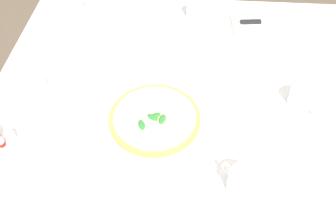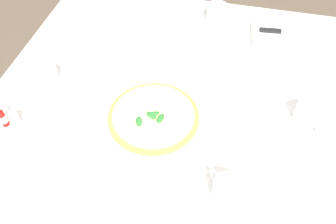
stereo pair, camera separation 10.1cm
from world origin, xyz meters
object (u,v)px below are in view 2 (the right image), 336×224
object	(u,v)px
pizza_plate	(154,119)
dinner_knife	(285,32)
coffee_cup_center_back	(217,14)
hot_sauce_bottle	(2,117)
napkin_folded	(283,35)
coffee_cup_back_corner	(228,193)
coffee_cup_far_left	(46,76)
pizza	(153,116)
coffee_cup_right_edge	(308,115)
salt_shaker	(14,118)

from	to	relation	value
pizza_plate	dinner_knife	world-z (taller)	dinner_knife
coffee_cup_center_back	dinner_knife	distance (m)	0.25
hot_sauce_bottle	napkin_folded	bearing A→B (deg)	37.52
pizza_plate	napkin_folded	bearing A→B (deg)	53.65
pizza_plate	coffee_cup_back_corner	xyz separation A→B (m)	(0.23, -0.19, 0.02)
coffee_cup_far_left	coffee_cup_center_back	bearing A→B (deg)	43.46
pizza	napkin_folded	world-z (taller)	pizza
pizza_plate	coffee_cup_center_back	xyz separation A→B (m)	(0.11, 0.52, 0.02)
coffee_cup_right_edge	coffee_cup_far_left	xyz separation A→B (m)	(-0.79, -0.03, 0.01)
coffee_cup_center_back	hot_sauce_bottle	distance (m)	0.81
coffee_cup_center_back	coffee_cup_right_edge	xyz separation A→B (m)	(0.32, -0.42, -0.01)
coffee_cup_far_left	coffee_cup_right_edge	bearing A→B (deg)	1.93
coffee_cup_far_left	napkin_folded	world-z (taller)	coffee_cup_far_left
coffee_cup_far_left	salt_shaker	size ratio (longest dim) A/B	2.34
hot_sauce_bottle	coffee_cup_far_left	bearing A→B (deg)	75.88
coffee_cup_right_edge	dinner_knife	size ratio (longest dim) A/B	0.66
coffee_cup_far_left	pizza	bearing A→B (deg)	-11.63
coffee_cup_center_back	coffee_cup_back_corner	world-z (taller)	same
salt_shaker	coffee_cup_back_corner	bearing A→B (deg)	-9.01
pizza_plate	hot_sauce_bottle	xyz separation A→B (m)	(-0.41, -0.10, 0.02)
pizza_plate	pizza	size ratio (longest dim) A/B	1.35
coffee_cup_far_left	dinner_knife	bearing A→B (deg)	29.42
coffee_cup_center_back	hot_sauce_bottle	size ratio (longest dim) A/B	1.57
coffee_cup_far_left	hot_sauce_bottle	bearing A→B (deg)	-104.12
coffee_cup_center_back	coffee_cup_right_edge	size ratio (longest dim) A/B	1.00
coffee_cup_right_edge	salt_shaker	xyz separation A→B (m)	(-0.80, -0.20, -0.00)
coffee_cup_right_edge	napkin_folded	world-z (taller)	coffee_cup_right_edge
napkin_folded	pizza_plate	bearing A→B (deg)	-132.92
coffee_cup_right_edge	dinner_knife	xyz separation A→B (m)	(-0.07, 0.38, -0.00)
pizza_plate	hot_sauce_bottle	distance (m)	0.42
napkin_folded	coffee_cup_center_back	bearing A→B (deg)	163.88
pizza_plate	coffee_cup_center_back	distance (m)	0.53
pizza	salt_shaker	bearing A→B (deg)	-166.01
coffee_cup_center_back	salt_shaker	world-z (taller)	coffee_cup_center_back
coffee_cup_far_left	coffee_cup_back_corner	bearing A→B (deg)	-24.14
coffee_cup_back_corner	pizza	bearing A→B (deg)	140.37
coffee_cup_center_back	salt_shaker	distance (m)	0.79
napkin_folded	hot_sauce_bottle	distance (m)	0.96
pizza_plate	coffee_cup_far_left	xyz separation A→B (m)	(-0.36, 0.07, 0.02)
coffee_cup_back_corner	napkin_folded	world-z (taller)	coffee_cup_back_corner
coffee_cup_right_edge	salt_shaker	size ratio (longest dim) A/B	2.31
napkin_folded	coffee_cup_right_edge	bearing A→B (deg)	-85.78
pizza_plate	coffee_cup_far_left	distance (m)	0.37
napkin_folded	coffee_cup_back_corner	bearing A→B (deg)	-106.81
coffee_cup_right_edge	hot_sauce_bottle	bearing A→B (deg)	-166.11
dinner_knife	salt_shaker	size ratio (longest dim) A/B	3.48
coffee_cup_center_back	pizza_plate	bearing A→B (deg)	-101.70
pizza_plate	salt_shaker	world-z (taller)	salt_shaker
coffee_cup_back_corner	napkin_folded	distance (m)	0.68
pizza_plate	dinner_knife	size ratio (longest dim) A/B	1.78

